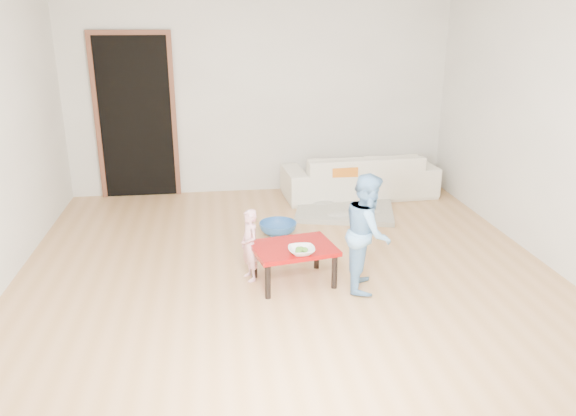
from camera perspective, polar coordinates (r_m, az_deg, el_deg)
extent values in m
cube|color=tan|center=(5.43, -0.29, -5.82)|extent=(5.00, 5.00, 0.01)
cube|color=white|center=(7.48, -2.86, 11.46)|extent=(5.00, 0.02, 2.60)
cube|color=white|center=(5.89, 24.82, 7.70)|extent=(0.02, 5.00, 2.60)
imported|color=#EDE6CE|center=(7.46, 7.24, 3.38)|extent=(2.02, 0.89, 0.58)
cube|color=orange|center=(7.13, 5.02, 3.99)|extent=(0.45, 0.40, 0.12)
imported|color=white|center=(4.79, 1.39, -4.34)|extent=(0.23, 0.23, 0.06)
imported|color=#E06679|center=(5.03, -3.92, -3.79)|extent=(0.23, 0.28, 0.67)
imported|color=#67ACEF|center=(4.86, 8.11, -2.44)|extent=(0.51, 0.59, 1.03)
imported|color=#2B5FA4|center=(6.16, -1.03, -2.05)|extent=(0.41, 0.41, 0.13)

